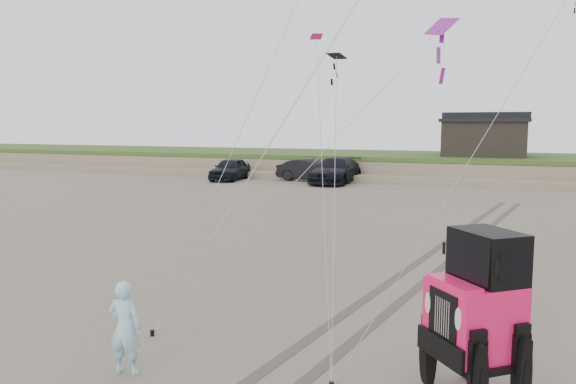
# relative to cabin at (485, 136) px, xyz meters

# --- Properties ---
(ground) EXTENTS (160.00, 160.00, 0.00)m
(ground) POSITION_rel_cabin_xyz_m (-2.00, -37.00, -3.24)
(ground) COLOR #6B6054
(ground) RESTS_ON ground
(dune_ridge) EXTENTS (160.00, 14.25, 1.73)m
(dune_ridge) POSITION_rel_cabin_xyz_m (-2.00, 0.50, -2.42)
(dune_ridge) COLOR #7A6B54
(dune_ridge) RESTS_ON ground
(cabin) EXTENTS (6.40, 5.40, 3.35)m
(cabin) POSITION_rel_cabin_xyz_m (0.00, 0.00, 0.00)
(cabin) COLOR black
(cabin) RESTS_ON dune_ridge
(truck_a) EXTENTS (2.53, 5.06, 1.66)m
(truck_a) POSITION_rel_cabin_xyz_m (-17.55, -8.62, -2.41)
(truck_a) COLOR black
(truck_a) RESTS_ON ground
(truck_b) EXTENTS (5.05, 2.30, 1.61)m
(truck_b) POSITION_rel_cabin_xyz_m (-11.74, -7.12, -2.43)
(truck_b) COLOR black
(truck_b) RESTS_ON ground
(truck_c) EXTENTS (2.55, 6.25, 1.81)m
(truck_c) POSITION_rel_cabin_xyz_m (-9.55, -7.79, -2.33)
(truck_c) COLOR black
(truck_c) RESTS_ON ground
(jeep) EXTENTS (5.77, 5.45, 2.07)m
(jeep) POSITION_rel_cabin_xyz_m (1.71, -37.35, -2.20)
(jeep) COLOR #FF165E
(jeep) RESTS_ON ground
(man) EXTENTS (0.64, 0.47, 1.59)m
(man) POSITION_rel_cabin_xyz_m (-3.71, -38.55, -2.44)
(man) COLOR #87C2D0
(man) RESTS_ON ground
(stake_main) EXTENTS (0.08, 0.08, 0.12)m
(stake_main) POSITION_rel_cabin_xyz_m (-4.30, -36.99, -3.18)
(stake_main) COLOR black
(stake_main) RESTS_ON ground
(tire_tracks) EXTENTS (5.22, 29.74, 0.01)m
(tire_tracks) POSITION_rel_cabin_xyz_m (0.00, -29.00, -3.23)
(tire_tracks) COLOR #4C443D
(tire_tracks) RESTS_ON ground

